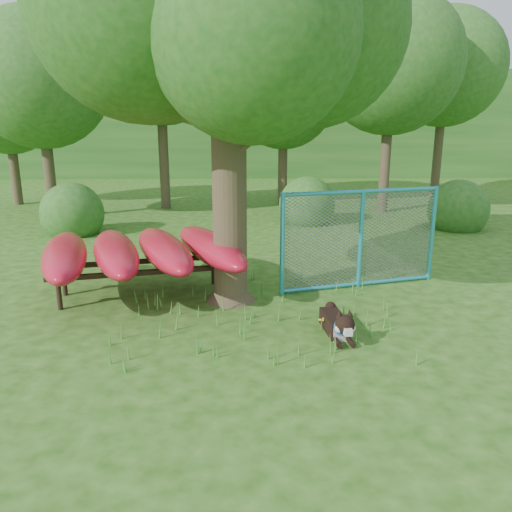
{
  "coord_description": "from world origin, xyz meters",
  "views": [
    {
      "loc": [
        0.03,
        -6.87,
        3.18
      ],
      "look_at": [
        0.2,
        1.2,
        1.0
      ],
      "focal_mm": 35.0,
      "sensor_mm": 36.0,
      "label": 1
    }
  ],
  "objects_px": {
    "oak_tree": "(224,0)",
    "fence_section": "(361,239)",
    "husky_dog": "(338,324)",
    "kayak_rack": "(140,251)"
  },
  "relations": [
    {
      "from": "oak_tree",
      "to": "kayak_rack",
      "type": "height_order",
      "value": "oak_tree"
    },
    {
      "from": "kayak_rack",
      "to": "fence_section",
      "type": "bearing_deg",
      "value": -6.49
    },
    {
      "from": "oak_tree",
      "to": "husky_dog",
      "type": "xyz_separation_m",
      "value": [
        1.72,
        -1.68,
        -4.85
      ]
    },
    {
      "from": "kayak_rack",
      "to": "fence_section",
      "type": "xyz_separation_m",
      "value": [
        4.19,
        0.46,
        0.11
      ]
    },
    {
      "from": "oak_tree",
      "to": "husky_dog",
      "type": "relative_size",
      "value": 6.02
    },
    {
      "from": "husky_dog",
      "to": "fence_section",
      "type": "xyz_separation_m",
      "value": [
        0.84,
        2.37,
        0.78
      ]
    },
    {
      "from": "kayak_rack",
      "to": "husky_dog",
      "type": "relative_size",
      "value": 3.48
    },
    {
      "from": "oak_tree",
      "to": "fence_section",
      "type": "relative_size",
      "value": 2.34
    },
    {
      "from": "kayak_rack",
      "to": "fence_section",
      "type": "relative_size",
      "value": 1.35
    },
    {
      "from": "kayak_rack",
      "to": "oak_tree",
      "type": "bearing_deg",
      "value": -20.86
    }
  ]
}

